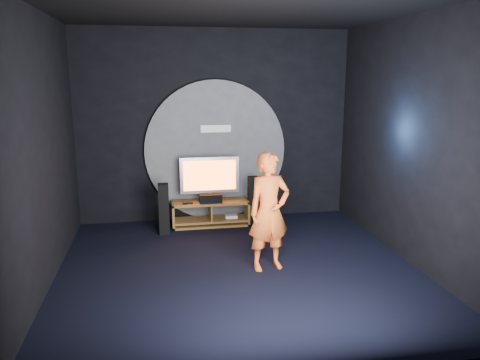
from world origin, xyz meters
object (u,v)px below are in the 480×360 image
player (269,212)px  tower_speaker_left (164,209)px  subwoofer (265,222)px  media_console (211,215)px  tv (210,177)px  tower_speaker_right (253,201)px

player → tower_speaker_left: bearing=117.9°
subwoofer → media_console: bearing=151.3°
media_console → subwoofer: size_ratio=4.24×
tv → subwoofer: 1.29m
subwoofer → tv: bearing=148.4°
player → subwoofer: bearing=67.0°
media_console → tower_speaker_left: 0.94m
media_console → player: player is taller
subwoofer → player: 1.75m
tv → media_console: bearing=-84.0°
tower_speaker_left → tower_speaker_right: bearing=9.6°
tv → tower_speaker_left: (-0.84, -0.41, -0.44)m
tower_speaker_left → player: 2.28m
media_console → tower_speaker_right: bearing=-4.9°
tower_speaker_right → subwoofer: (0.13, -0.43, -0.28)m
media_console → tower_speaker_left: (-0.84, -0.34, 0.25)m
tower_speaker_right → subwoofer: size_ratio=2.69×
tower_speaker_left → subwoofer: bearing=-5.1°
tv → player: 2.22m
media_console → tv: tv is taller
tower_speaker_left → tower_speaker_right: (1.62, 0.27, 0.00)m
media_console → tv: size_ratio=1.31×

